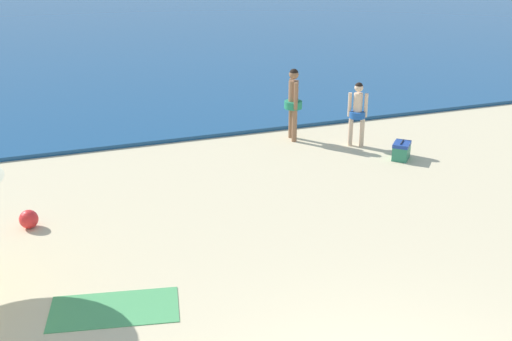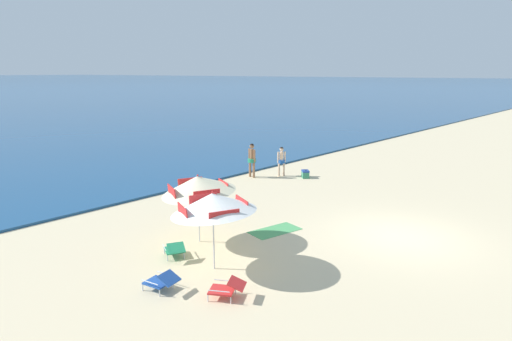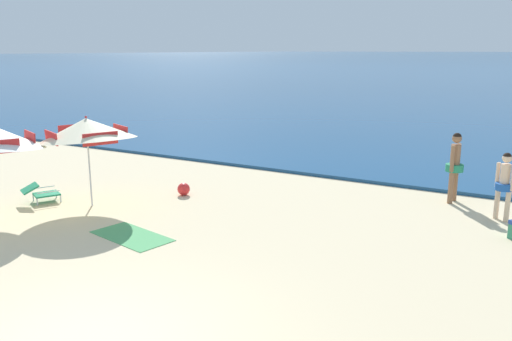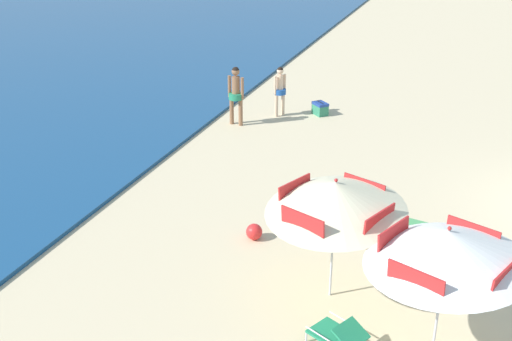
{
  "view_description": "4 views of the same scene",
  "coord_description": "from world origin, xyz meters",
  "px_view_note": "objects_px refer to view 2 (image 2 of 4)",
  "views": [
    {
      "loc": [
        -3.19,
        -4.4,
        5.13
      ],
      "look_at": [
        0.43,
        5.45,
        1.0
      ],
      "focal_mm": 44.79,
      "sensor_mm": 36.0,
      "label": 1
    },
    {
      "loc": [
        -13.58,
        -5.77,
        5.43
      ],
      "look_at": [
        -0.68,
        5.98,
        1.5
      ],
      "focal_mm": 30.78,
      "sensor_mm": 36.0,
      "label": 2
    },
    {
      "loc": [
        5.08,
        -4.3,
        3.83
      ],
      "look_at": [
        -1.05,
        6.32,
        1.02
      ],
      "focal_mm": 37.18,
      "sensor_mm": 36.0,
      "label": 3
    },
    {
      "loc": [
        -14.08,
        2.71,
        6.52
      ],
      "look_at": [
        -1.81,
        7.18,
        0.77
      ],
      "focal_mm": 44.53,
      "sensor_mm": 36.0,
      "label": 4
    }
  ],
  "objects_px": {
    "person_standing_near_shore": "(252,158)",
    "cooler_box": "(305,174)",
    "lounge_chair_beside_umbrella": "(162,281)",
    "beach_ball": "(194,214)",
    "person_standing_beside": "(281,159)",
    "beach_towel": "(275,231)",
    "beach_umbrella_striped_second": "(198,184)",
    "lounge_chair_under_umbrella": "(227,288)",
    "beach_umbrella_striped_main": "(213,203)",
    "lounge_chair_facing_sea": "(175,249)"
  },
  "relations": [
    {
      "from": "lounge_chair_under_umbrella",
      "to": "lounge_chair_beside_umbrella",
      "type": "height_order",
      "value": "lounge_chair_beside_umbrella"
    },
    {
      "from": "beach_umbrella_striped_main",
      "to": "lounge_chair_under_umbrella",
      "type": "distance_m",
      "value": 2.39
    },
    {
      "from": "lounge_chair_beside_umbrella",
      "to": "cooler_box",
      "type": "bearing_deg",
      "value": 20.09
    },
    {
      "from": "cooler_box",
      "to": "beach_towel",
      "type": "distance_m",
      "value": 8.11
    },
    {
      "from": "beach_umbrella_striped_main",
      "to": "lounge_chair_facing_sea",
      "type": "xyz_separation_m",
      "value": [
        -0.29,
        1.42,
        -1.66
      ]
    },
    {
      "from": "beach_umbrella_striped_main",
      "to": "cooler_box",
      "type": "xyz_separation_m",
      "value": [
        10.58,
        4.55,
        -1.73
      ]
    },
    {
      "from": "beach_umbrella_striped_main",
      "to": "lounge_chair_under_umbrella",
      "type": "xyz_separation_m",
      "value": [
        -0.91,
        -1.46,
        -1.66
      ]
    },
    {
      "from": "beach_umbrella_striped_second",
      "to": "lounge_chair_facing_sea",
      "type": "distance_m",
      "value": 2.18
    },
    {
      "from": "person_standing_beside",
      "to": "beach_towel",
      "type": "relative_size",
      "value": 0.87
    },
    {
      "from": "person_standing_beside",
      "to": "beach_towel",
      "type": "distance_m",
      "value": 8.35
    },
    {
      "from": "lounge_chair_under_umbrella",
      "to": "lounge_chair_facing_sea",
      "type": "relative_size",
      "value": 1.0
    },
    {
      "from": "person_standing_near_shore",
      "to": "beach_towel",
      "type": "distance_m",
      "value": 8.12
    },
    {
      "from": "person_standing_near_shore",
      "to": "beach_towel",
      "type": "height_order",
      "value": "person_standing_near_shore"
    },
    {
      "from": "beach_umbrella_striped_second",
      "to": "beach_ball",
      "type": "relative_size",
      "value": 9.37
    },
    {
      "from": "beach_umbrella_striped_second",
      "to": "person_standing_beside",
      "type": "xyz_separation_m",
      "value": [
        9.0,
        3.87,
        -1.02
      ]
    },
    {
      "from": "lounge_chair_under_umbrella",
      "to": "beach_ball",
      "type": "distance_m",
      "value": 6.23
    },
    {
      "from": "beach_umbrella_striped_main",
      "to": "beach_ball",
      "type": "xyz_separation_m",
      "value": [
        2.44,
        3.79,
        -1.77
      ]
    },
    {
      "from": "beach_umbrella_striped_main",
      "to": "lounge_chair_beside_umbrella",
      "type": "height_order",
      "value": "beach_umbrella_striped_main"
    },
    {
      "from": "lounge_chair_facing_sea",
      "to": "person_standing_beside",
      "type": "bearing_deg",
      "value": 22.64
    },
    {
      "from": "beach_umbrella_striped_main",
      "to": "cooler_box",
      "type": "distance_m",
      "value": 11.65
    },
    {
      "from": "lounge_chair_facing_sea",
      "to": "beach_umbrella_striped_main",
      "type": "bearing_deg",
      "value": -78.26
    },
    {
      "from": "beach_towel",
      "to": "beach_ball",
      "type": "bearing_deg",
      "value": 108.28
    },
    {
      "from": "beach_umbrella_striped_main",
      "to": "beach_umbrella_striped_second",
      "type": "bearing_deg",
      "value": 60.66
    },
    {
      "from": "beach_umbrella_striped_main",
      "to": "lounge_chair_beside_umbrella",
      "type": "distance_m",
      "value": 2.42
    },
    {
      "from": "lounge_chair_under_umbrella",
      "to": "beach_umbrella_striped_main",
      "type": "bearing_deg",
      "value": 58.17
    },
    {
      "from": "beach_umbrella_striped_second",
      "to": "lounge_chair_under_umbrella",
      "type": "relative_size",
      "value": 3.1
    },
    {
      "from": "person_standing_near_shore",
      "to": "cooler_box",
      "type": "height_order",
      "value": "person_standing_near_shore"
    },
    {
      "from": "person_standing_near_shore",
      "to": "lounge_chair_facing_sea",
      "type": "bearing_deg",
      "value": -149.79
    },
    {
      "from": "beach_umbrella_striped_second",
      "to": "beach_umbrella_striped_main",
      "type": "bearing_deg",
      "value": -119.34
    },
    {
      "from": "lounge_chair_facing_sea",
      "to": "person_standing_near_shore",
      "type": "xyz_separation_m",
      "value": [
        9.09,
        5.29,
        0.76
      ]
    },
    {
      "from": "lounge_chair_beside_umbrella",
      "to": "beach_umbrella_striped_main",
      "type": "bearing_deg",
      "value": -0.99
    },
    {
      "from": "cooler_box",
      "to": "beach_towel",
      "type": "xyz_separation_m",
      "value": [
        -7.12,
        -3.88,
        -0.2
      ]
    },
    {
      "from": "lounge_chair_under_umbrella",
      "to": "beach_ball",
      "type": "xyz_separation_m",
      "value": [
        3.35,
        5.26,
        -0.11
      ]
    },
    {
      "from": "cooler_box",
      "to": "beach_umbrella_striped_second",
      "type": "bearing_deg",
      "value": -164.27
    },
    {
      "from": "lounge_chair_beside_umbrella",
      "to": "cooler_box",
      "type": "distance_m",
      "value": 13.15
    },
    {
      "from": "person_standing_near_shore",
      "to": "cooler_box",
      "type": "bearing_deg",
      "value": -50.48
    },
    {
      "from": "beach_umbrella_striped_main",
      "to": "lounge_chair_under_umbrella",
      "type": "height_order",
      "value": "beach_umbrella_striped_main"
    },
    {
      "from": "lounge_chair_under_umbrella",
      "to": "lounge_chair_facing_sea",
      "type": "bearing_deg",
      "value": 77.95
    },
    {
      "from": "cooler_box",
      "to": "beach_ball",
      "type": "height_order",
      "value": "cooler_box"
    },
    {
      "from": "lounge_chair_facing_sea",
      "to": "beach_ball",
      "type": "relative_size",
      "value": 3.03
    },
    {
      "from": "lounge_chair_beside_umbrella",
      "to": "person_standing_near_shore",
      "type": "xyz_separation_m",
      "value": [
        10.56,
        6.68,
        0.76
      ]
    },
    {
      "from": "beach_umbrella_striped_second",
      "to": "lounge_chair_under_umbrella",
      "type": "distance_m",
      "value": 4.2
    },
    {
      "from": "lounge_chair_under_umbrella",
      "to": "person_standing_beside",
      "type": "relative_size",
      "value": 0.65
    },
    {
      "from": "person_standing_beside",
      "to": "lounge_chair_beside_umbrella",
      "type": "bearing_deg",
      "value": -154.25
    },
    {
      "from": "beach_towel",
      "to": "lounge_chair_beside_umbrella",
      "type": "bearing_deg",
      "value": -173.03
    },
    {
      "from": "person_standing_near_shore",
      "to": "beach_ball",
      "type": "bearing_deg",
      "value": -155.36
    },
    {
      "from": "lounge_chair_under_umbrella",
      "to": "lounge_chair_facing_sea",
      "type": "distance_m",
      "value": 2.95
    },
    {
      "from": "beach_ball",
      "to": "cooler_box",
      "type": "bearing_deg",
      "value": 5.29
    },
    {
      "from": "cooler_box",
      "to": "lounge_chair_beside_umbrella",
      "type": "bearing_deg",
      "value": -159.91
    },
    {
      "from": "lounge_chair_facing_sea",
      "to": "beach_towel",
      "type": "height_order",
      "value": "lounge_chair_facing_sea"
    }
  ]
}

